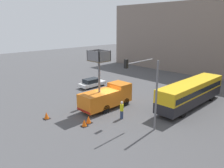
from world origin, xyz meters
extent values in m
plane|color=#4C4C4F|center=(0.00, 0.00, 0.00)|extent=(120.00, 120.00, 0.00)
cube|color=gray|center=(0.00, 28.41, 6.92)|extent=(44.00, 10.00, 13.85)
cube|color=orange|center=(-0.43, 2.13, 1.55)|extent=(2.37, 1.97, 2.22)
cube|color=orange|center=(-0.43, -1.15, 1.32)|extent=(2.37, 4.59, 1.77)
cube|color=red|center=(-0.43, -3.39, 0.58)|extent=(2.33, 0.10, 0.24)
cylinder|color=black|center=(-1.47, 2.13, 0.48)|extent=(0.30, 0.97, 0.97)
cylinder|color=black|center=(0.61, 2.13, 0.48)|extent=(0.30, 0.97, 0.97)
cylinder|color=black|center=(-1.47, -1.15, 0.48)|extent=(0.30, 0.97, 0.97)
cylinder|color=black|center=(0.61, -1.15, 0.48)|extent=(0.30, 0.97, 0.97)
cylinder|color=slate|center=(-0.43, -1.15, 3.97)|extent=(0.24, 0.24, 3.53)
cube|color=brown|center=(-0.43, -1.15, 5.79)|extent=(2.00, 1.69, 0.10)
cube|color=slate|center=(-1.39, -1.15, 6.36)|extent=(0.08, 1.69, 1.05)
cube|color=slate|center=(0.53, -1.15, 6.36)|extent=(0.08, 1.69, 1.05)
cube|color=slate|center=(-0.43, -0.34, 6.36)|extent=(2.00, 0.08, 1.05)
cube|color=slate|center=(-0.43, -1.96, 6.36)|extent=(2.00, 0.08, 1.05)
cube|color=#232328|center=(6.15, 7.63, 1.07)|extent=(2.43, 11.98, 1.15)
cube|color=yellow|center=(6.15, 7.63, 2.34)|extent=(2.43, 11.98, 1.41)
cube|color=black|center=(6.15, 7.63, 2.13)|extent=(2.45, 11.50, 0.62)
cylinder|color=black|center=(5.09, 11.34, 0.58)|extent=(0.30, 1.15, 1.15)
cylinder|color=black|center=(7.22, 11.34, 0.58)|extent=(0.30, 1.15, 1.15)
cylinder|color=black|center=(5.09, 3.92, 0.58)|extent=(0.30, 1.15, 1.15)
cylinder|color=black|center=(7.22, 3.92, 0.58)|extent=(0.30, 1.15, 1.15)
cylinder|color=slate|center=(6.74, -0.57, 3.29)|extent=(0.18, 0.18, 6.58)
cylinder|color=slate|center=(4.93, -0.63, 6.28)|extent=(0.25, 3.62, 0.13)
cube|color=black|center=(3.12, -0.69, 5.83)|extent=(0.33, 0.33, 0.90)
sphere|color=red|center=(3.12, -0.69, 6.08)|extent=(0.20, 0.20, 0.20)
cylinder|color=navy|center=(-2.28, -2.73, 0.41)|extent=(0.32, 0.32, 0.82)
cylinder|color=yellow|center=(-2.28, -2.73, 1.15)|extent=(0.38, 0.38, 0.65)
sphere|color=tan|center=(-2.28, -2.73, 1.59)|extent=(0.22, 0.22, 0.22)
sphere|color=white|center=(-2.28, -2.73, 1.69)|extent=(0.23, 0.23, 0.23)
cylinder|color=navy|center=(2.89, -0.98, 0.44)|extent=(0.32, 0.32, 0.88)
cylinder|color=yellow|center=(2.89, -0.98, 1.23)|extent=(0.38, 0.38, 0.70)
sphere|color=tan|center=(2.89, -0.98, 1.70)|extent=(0.24, 0.24, 0.24)
sphere|color=white|center=(2.89, -0.98, 1.81)|extent=(0.25, 0.25, 0.25)
cube|color=black|center=(1.56, -4.87, 0.01)|extent=(0.63, 0.63, 0.03)
cone|color=#F25B0F|center=(1.56, -4.87, 0.36)|extent=(0.51, 0.51, 0.72)
cube|color=black|center=(1.29, -4.13, 0.01)|extent=(0.67, 0.67, 0.03)
cone|color=#F25B0F|center=(1.29, -4.13, 0.38)|extent=(0.54, 0.54, 0.76)
cube|color=black|center=(-2.59, -6.66, 0.01)|extent=(0.65, 0.65, 0.03)
cone|color=#F25B0F|center=(-2.59, -6.66, 0.37)|extent=(0.52, 0.52, 0.74)
cube|color=silver|center=(-8.53, 4.42, 0.52)|extent=(1.79, 4.33, 0.49)
cube|color=black|center=(-8.53, 4.20, 1.07)|extent=(1.57, 2.38, 0.62)
cylinder|color=black|center=(-9.31, 5.76, 0.32)|extent=(0.22, 0.64, 0.64)
cylinder|color=black|center=(-7.76, 5.76, 0.32)|extent=(0.22, 0.64, 0.64)
cylinder|color=black|center=(-9.31, 3.08, 0.32)|extent=(0.22, 0.64, 0.64)
cylinder|color=black|center=(-7.76, 3.08, 0.32)|extent=(0.22, 0.64, 0.64)
camera|label=1|loc=(17.34, -16.48, 9.63)|focal=35.00mm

